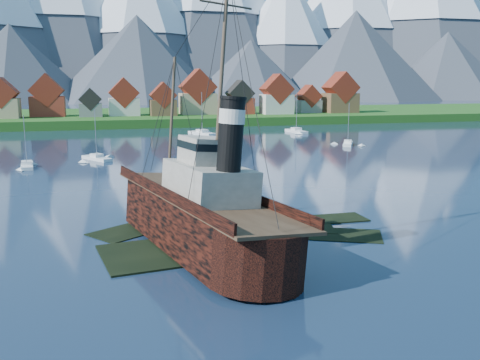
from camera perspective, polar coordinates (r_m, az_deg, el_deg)
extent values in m
plane|color=#182A43|center=(54.20, -1.72, -6.50)|extent=(1400.00, 1400.00, 0.00)
cube|color=black|center=(51.86, -4.47, -7.70)|extent=(19.08, 11.42, 1.00)
cube|color=black|center=(59.56, 3.04, -5.31)|extent=(15.15, 9.76, 1.00)
cube|color=black|center=(63.15, -1.82, -4.28)|extent=(11.45, 9.06, 1.00)
cube|color=black|center=(57.25, 10.36, -6.18)|extent=(10.27, 8.34, 1.00)
cube|color=black|center=(58.84, -11.69, -5.74)|extent=(9.42, 8.68, 1.00)
cube|color=black|center=(63.69, 10.52, -4.40)|extent=(6.00, 4.00, 1.00)
cube|color=#1A4E16|center=(221.35, -11.88, 6.24)|extent=(600.00, 80.00, 3.20)
cube|color=#3F3D38|center=(183.53, -11.22, 5.42)|extent=(600.00, 2.50, 2.00)
cube|color=tan|center=(203.11, -23.92, 7.01)|extent=(10.50, 9.00, 6.80)
cube|color=maroon|center=(202.93, -24.03, 8.50)|extent=(10.69, 9.18, 10.69)
cube|color=maroon|center=(207.39, -19.82, 7.40)|extent=(12.00, 8.50, 7.20)
cube|color=maroon|center=(207.21, -19.92, 8.99)|extent=(12.22, 8.67, 12.22)
cube|color=slate|center=(201.75, -15.64, 7.22)|extent=(8.00, 7.00, 4.80)
cube|color=black|center=(201.59, -15.69, 8.31)|extent=(8.15, 7.14, 8.15)
cube|color=beige|center=(204.93, -12.26, 7.64)|extent=(11.00, 9.50, 6.40)
cube|color=maroon|center=(204.74, -12.32, 9.08)|extent=(11.20, 9.69, 11.20)
cube|color=brown|center=(202.11, -8.20, 7.64)|extent=(9.50, 8.00, 5.80)
cube|color=maroon|center=(201.94, -8.24, 8.95)|extent=(9.67, 8.16, 9.67)
cube|color=tan|center=(209.09, -4.52, 8.12)|extent=(13.50, 10.00, 8.00)
cube|color=maroon|center=(208.91, -4.55, 9.88)|extent=(13.75, 10.20, 13.75)
cube|color=maroon|center=(209.70, -0.03, 7.91)|extent=(10.00, 8.50, 6.20)
cube|color=black|center=(209.53, -0.03, 9.25)|extent=(10.18, 8.67, 10.18)
cube|color=beige|center=(210.85, 3.90, 8.08)|extent=(11.50, 9.00, 7.50)
cube|color=maroon|center=(210.68, 3.92, 9.66)|extent=(11.71, 9.18, 11.71)
cube|color=slate|center=(219.89, 7.30, 7.79)|extent=(9.00, 7.50, 5.00)
cube|color=maroon|center=(219.73, 7.32, 8.87)|extent=(9.16, 7.65, 9.16)
cube|color=brown|center=(223.24, 10.63, 8.10)|extent=(12.50, 10.00, 7.80)
cube|color=maroon|center=(223.07, 10.68, 9.68)|extent=(12.73, 10.20, 12.73)
cone|color=#2D333D|center=(550.93, -18.60, 17.58)|extent=(210.00, 210.00, 180.00)
cone|color=#2D333D|center=(524.98, -10.69, 16.39)|extent=(170.00, 170.00, 145.00)
cone|color=#2D333D|center=(543.68, 4.86, 15.26)|extent=(150.00, 150.00, 125.00)
cone|color=white|center=(546.30, 4.90, 17.87)|extent=(93.00, 93.00, 75.00)
cone|color=#2D333D|center=(604.24, 11.37, 16.77)|extent=(200.00, 200.00, 170.00)
cone|color=#2D333D|center=(631.54, 18.87, 17.06)|extent=(230.00, 230.00, 190.00)
cone|color=#2D333D|center=(693.99, 22.35, 14.75)|extent=(180.00, 180.00, 155.00)
cone|color=white|center=(697.33, 22.53, 17.28)|extent=(111.60, 111.60, 93.00)
cone|color=#2D333D|center=(428.58, -23.17, 11.24)|extent=(120.00, 120.00, 58.00)
cone|color=#2D333D|center=(420.93, -10.82, 12.46)|extent=(136.00, 136.00, 66.00)
cone|color=#2D333D|center=(440.67, 1.17, 11.51)|extent=(110.00, 110.00, 50.00)
cone|color=#2D333D|center=(471.18, 12.13, 12.75)|extent=(150.00, 150.00, 75.00)
cone|color=#2D333D|center=(518.48, 21.13, 11.23)|extent=(124.00, 124.00, 60.00)
cube|color=black|center=(51.64, -4.54, -4.53)|extent=(7.79, 22.44, 4.68)
cone|color=black|center=(65.63, -6.84, -1.30)|extent=(7.79, 7.79, 7.79)
cylinder|color=black|center=(41.12, -1.68, -8.49)|extent=(7.79, 7.79, 4.68)
cube|color=#4C3826|center=(51.06, -4.58, -1.87)|extent=(7.64, 29.61, 0.28)
cube|color=black|center=(50.44, -8.78, -1.54)|extent=(0.22, 28.68, 1.00)
cube|color=black|center=(51.73, -0.51, -1.11)|extent=(0.22, 28.68, 1.00)
cube|color=#ADA89E|center=(49.11, -4.26, -0.38)|extent=(5.79, 9.46, 3.34)
cube|color=#ADA89E|center=(49.73, -4.54, 3.14)|extent=(4.01, 4.45, 2.45)
cylinder|color=black|center=(44.84, -3.47, 4.77)|extent=(2.12, 2.12, 6.23)
cylinder|color=silver|center=(44.71, -3.49, 6.76)|extent=(2.23, 2.23, 1.22)
cylinder|color=#473828|center=(58.80, -6.26, 6.44)|extent=(0.31, 0.31, 13.36)
cylinder|color=#473828|center=(47.17, -4.20, 13.04)|extent=(0.36, 0.36, 14.47)
cube|color=white|center=(106.85, -21.76, 1.31)|extent=(2.95, 8.47, 1.05)
cube|color=white|center=(106.73, -21.79, 1.75)|extent=(2.06, 2.50, 0.61)
cylinder|color=gray|center=(106.21, -21.95, 4.00)|extent=(0.12, 0.12, 9.08)
cube|color=white|center=(112.20, -15.02, 2.12)|extent=(6.12, 8.19, 1.11)
cube|color=white|center=(112.08, -15.04, 2.56)|extent=(2.78, 2.94, 0.65)
cylinder|color=gray|center=(111.57, -15.15, 4.84)|extent=(0.13, 0.13, 9.62)
cube|color=white|center=(135.93, 11.42, 3.70)|extent=(5.67, 7.98, 1.13)
cube|color=white|center=(135.83, 11.43, 4.07)|extent=(2.64, 2.82, 0.66)
cylinder|color=gray|center=(135.41, 11.50, 6.00)|extent=(0.13, 0.13, 9.82)
cube|color=white|center=(159.64, -4.06, 4.88)|extent=(6.98, 11.48, 1.35)
cube|color=white|center=(159.54, -4.06, 5.27)|extent=(3.51, 3.87, 0.79)
cylinder|color=gray|center=(159.12, -4.09, 7.23)|extent=(0.16, 0.16, 11.72)
cube|color=white|center=(166.41, 6.01, 5.08)|extent=(3.76, 11.01, 1.36)
cube|color=white|center=(166.31, 6.02, 5.45)|extent=(2.67, 3.25, 0.79)
cylinder|color=gray|center=(165.91, 6.06, 7.34)|extent=(0.16, 0.16, 11.76)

